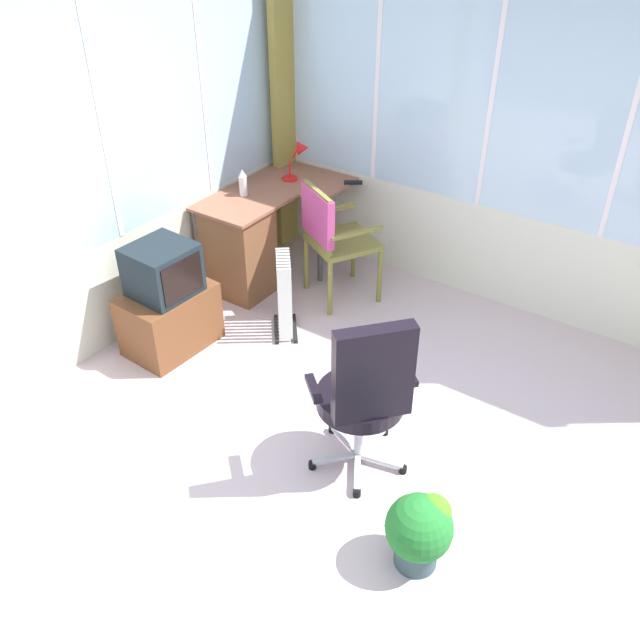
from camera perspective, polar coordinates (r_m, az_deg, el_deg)
name	(u,v)px	position (r m, az deg, el deg)	size (l,w,h in m)	color
ground	(364,504)	(3.93, 3.77, -15.36)	(5.73, 5.64, 0.06)	beige
north_window_panel	(43,177)	(4.49, -22.53, 11.21)	(4.73, 0.07, 2.76)	silver
east_window_panel	(553,140)	(5.03, 19.21, 14.29)	(0.07, 4.64, 2.76)	silver
curtain_corner	(284,98)	(5.88, -3.09, 18.37)	(0.27, 0.07, 2.66)	#9F8B3C
desk	(242,244)	(5.47, -6.65, 6.43)	(1.25, 0.79, 0.76)	#8E5640
desk_lamp	(300,155)	(5.68, -1.71, 13.86)	(0.24, 0.21, 0.32)	red
tv_remote	(353,182)	(5.64, 2.84, 11.61)	(0.04, 0.15, 0.02)	black
spray_bottle	(243,183)	(5.42, -6.57, 11.51)	(0.06, 0.06, 0.22)	silver
wooden_armchair	(329,230)	(5.19, 0.75, 7.68)	(0.66, 0.66, 0.97)	olive
office_chair	(366,390)	(3.63, 3.92, -6.00)	(0.61, 0.60, 1.09)	#B7B7BF
tv_on_stand	(168,304)	(4.88, -12.82, 1.38)	(0.66, 0.47, 0.82)	brown
space_heater	(284,293)	(4.97, -3.06, 2.29)	(0.38, 0.36, 0.63)	silver
potted_plant	(420,529)	(3.50, 8.53, -17.17)	(0.34, 0.34, 0.43)	#354C51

